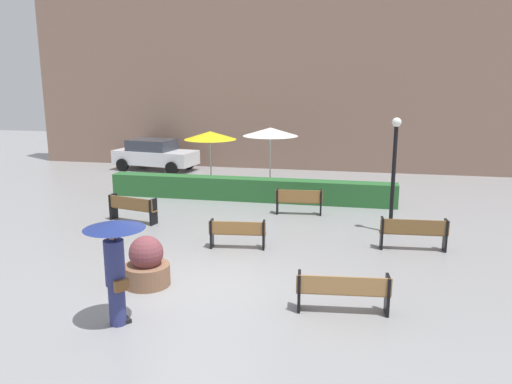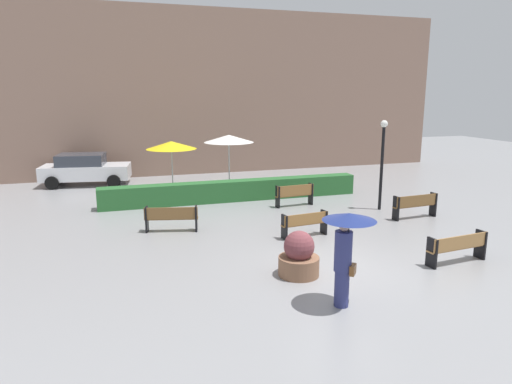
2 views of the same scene
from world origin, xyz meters
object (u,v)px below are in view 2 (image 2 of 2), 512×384
at_px(planter_pot, 299,257).
at_px(patio_umbrella_white, 229,139).
at_px(pedestrian_with_umbrella, 346,243).
at_px(bench_mid_center, 305,223).
at_px(lamp_post, 382,155).
at_px(parked_car, 85,169).
at_px(bench_far_left, 171,217).
at_px(patio_umbrella_yellow, 171,145).
at_px(bench_back_row, 295,194).
at_px(bench_near_right, 458,246).
at_px(bench_far_right, 416,204).

height_order(planter_pot, patio_umbrella_white, patio_umbrella_white).
bearing_deg(pedestrian_with_umbrella, patio_umbrella_white, 86.90).
relative_size(bench_mid_center, lamp_post, 0.46).
xyz_separation_m(planter_pot, parked_car, (-5.65, 14.03, 0.32)).
height_order(bench_far_left, patio_umbrella_yellow, patio_umbrella_yellow).
bearing_deg(pedestrian_with_umbrella, parked_car, 110.32).
xyz_separation_m(lamp_post, patio_umbrella_yellow, (-7.42, 5.64, 0.02)).
bearing_deg(bench_back_row, bench_near_right, -76.37).
bearing_deg(lamp_post, patio_umbrella_white, 130.57).
relative_size(bench_back_row, patio_umbrella_white, 0.63).
bearing_deg(lamp_post, patio_umbrella_yellow, 142.73).
height_order(bench_mid_center, patio_umbrella_white, patio_umbrella_white).
height_order(bench_far_left, lamp_post, lamp_post).
height_order(bench_far_left, pedestrian_with_umbrella, pedestrian_with_umbrella).
relative_size(bench_far_left, lamp_post, 0.51).
bearing_deg(bench_near_right, pedestrian_with_umbrella, -161.61).
bearing_deg(parked_car, planter_pot, -68.05).
xyz_separation_m(bench_far_right, planter_pot, (-6.22, -3.73, -0.04)).
bearing_deg(lamp_post, pedestrian_with_umbrella, -126.98).
bearing_deg(bench_near_right, patio_umbrella_yellow, 118.34).
xyz_separation_m(pedestrian_with_umbrella, parked_car, (-5.91, 15.96, -0.64)).
bearing_deg(planter_pot, bench_far_right, 31.00).
bearing_deg(pedestrian_with_umbrella, bench_far_left, 113.02).
distance_m(bench_far_left, planter_pot, 5.44).
height_order(bench_far_right, bench_far_left, bench_far_right).
xyz_separation_m(bench_far_right, bench_mid_center, (-4.78, -0.83, -0.07)).
xyz_separation_m(bench_mid_center, pedestrian_with_umbrella, (-1.18, -4.83, 0.98)).
distance_m(bench_mid_center, parked_car, 13.19).
bearing_deg(bench_mid_center, bench_back_row, 72.36).
height_order(bench_near_right, bench_far_left, bench_far_left).
distance_m(bench_far_right, bench_mid_center, 4.86).
distance_m(bench_far_right, bench_far_left, 8.87).
bearing_deg(patio_umbrella_yellow, bench_mid_center, -68.54).
xyz_separation_m(bench_back_row, lamp_post, (3.01, -1.52, 1.67)).
height_order(bench_near_right, pedestrian_with_umbrella, pedestrian_with_umbrella).
bearing_deg(bench_far_right, pedestrian_with_umbrella, -136.49).
bearing_deg(planter_pot, bench_far_left, 118.50).
bearing_deg(pedestrian_with_umbrella, patio_umbrella_yellow, 98.75).
xyz_separation_m(bench_back_row, bench_mid_center, (-1.24, -3.91, -0.05)).
relative_size(bench_near_right, bench_far_right, 1.04).
xyz_separation_m(bench_far_right, patio_umbrella_white, (-5.27, 7.10, 1.89)).
xyz_separation_m(pedestrian_with_umbrella, patio_umbrella_yellow, (-1.98, 12.86, 0.75)).
relative_size(bench_far_right, patio_umbrella_yellow, 0.77).
height_order(bench_near_right, patio_umbrella_white, patio_umbrella_white).
distance_m(bench_back_row, planter_pot, 7.32).
height_order(bench_back_row, pedestrian_with_umbrella, pedestrian_with_umbrella).
height_order(planter_pot, patio_umbrella_yellow, patio_umbrella_yellow).
distance_m(planter_pot, parked_car, 15.13).
xyz_separation_m(bench_far_right, patio_umbrella_yellow, (-7.94, 7.20, 1.67)).
bearing_deg(patio_umbrella_yellow, parked_car, 141.79).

